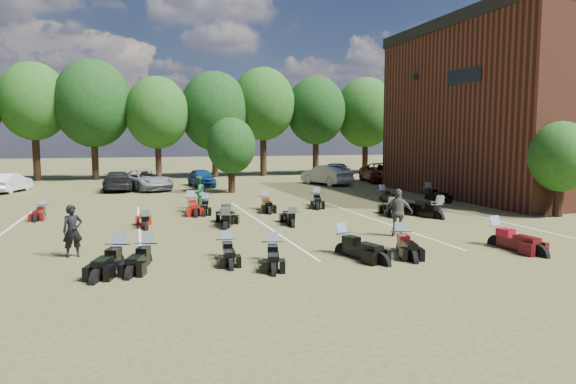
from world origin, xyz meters
name	(u,v)px	position (x,y,z in m)	size (l,w,h in m)	color
ground	(357,232)	(0.00, 0.00, 0.00)	(160.00, 160.00, 0.00)	brown
car_1	(10,183)	(-16.08, 19.96, 0.64)	(1.35, 3.87, 1.28)	silver
car_2	(146,180)	(-7.36, 18.75, 0.70)	(2.32, 5.02, 1.40)	gray
car_3	(118,181)	(-9.24, 19.02, 0.67)	(1.87, 4.61, 1.34)	black
car_4	(201,178)	(-3.35, 20.46, 0.66)	(1.55, 3.85, 1.31)	navy
car_5	(326,175)	(6.02, 18.99, 0.77)	(1.63, 4.67, 1.54)	#A3A39F
car_6	(382,173)	(11.12, 19.78, 0.77)	(2.56, 5.55, 1.54)	#5F1405
car_7	(336,173)	(7.33, 20.18, 0.79)	(2.22, 5.47, 1.59)	#333337
person_black	(73,231)	(-9.98, -1.23, 0.80)	(0.58, 0.38, 1.60)	black
person_green	(198,192)	(-5.03, 8.40, 0.83)	(0.81, 0.63, 1.66)	#256335
person_grey	(398,213)	(1.12, -1.12, 0.87)	(1.02, 0.43, 1.75)	#504E45
motorcycle_0	(147,263)	(-7.86, -2.72, 0.00)	(0.68, 2.14, 1.20)	black
motorcycle_1	(118,266)	(-8.64, -2.80, 0.00)	(0.73, 2.29, 1.28)	black
motorcycle_2	(273,261)	(-4.30, -3.46, 0.00)	(0.66, 2.08, 1.16)	black
motorcycle_3	(227,257)	(-5.52, -2.60, 0.00)	(0.63, 1.99, 1.11)	black
motorcycle_4	(343,254)	(-1.93, -3.20, 0.00)	(0.76, 2.38, 1.33)	black
motorcycle_5	(400,250)	(0.04, -3.26, 0.00)	(0.71, 2.22, 1.24)	black
motorcycle_6	(496,245)	(3.51, -3.54, 0.00)	(0.78, 2.45, 1.37)	#44090E
motorcycle_7	(146,230)	(-7.76, 2.95, 0.00)	(0.66, 2.06, 1.15)	maroon
motorcycle_8	(226,228)	(-4.64, 2.51, 0.00)	(0.79, 2.49, 1.39)	black
motorcycle_9	(226,229)	(-4.72, 2.12, 0.00)	(0.69, 2.18, 1.21)	black
motorcycle_10	(292,227)	(-2.03, 1.90, 0.00)	(0.68, 2.14, 1.19)	black
motorcycle_11	(392,218)	(3.03, 2.91, 0.00)	(0.75, 2.36, 1.31)	black
motorcycle_12	(438,219)	(4.79, 1.93, 0.00)	(0.78, 2.45, 1.37)	black
motorcycle_13	(438,216)	(5.33, 2.77, 0.00)	(0.77, 2.42, 1.35)	black
motorcycle_14	(43,217)	(-12.21, 7.76, 0.00)	(0.64, 2.01, 1.12)	#4C0A0B
motorcycle_15	(191,211)	(-5.51, 7.51, 0.00)	(0.80, 2.52, 1.41)	#980F0B
motorcycle_16	(206,211)	(-4.81, 7.39, 0.00)	(0.71, 2.21, 1.23)	black
motorcycle_17	(265,209)	(-1.82, 7.34, 0.00)	(0.76, 2.40, 1.34)	black
motorcycle_18	(316,205)	(1.23, 8.00, 0.00)	(0.76, 2.40, 1.34)	black
motorcycle_19	(383,201)	(5.50, 8.59, 0.00)	(0.73, 2.30, 1.28)	black
motorcycle_20	(429,199)	(8.42, 8.46, 0.00)	(0.79, 2.48, 1.38)	black
tree_line	(214,108)	(-1.00, 29.00, 6.31)	(56.00, 6.00, 9.79)	black
young_tree_near_building	(561,157)	(10.50, 1.00, 2.75)	(2.80, 2.80, 4.16)	black
young_tree_midfield	(231,146)	(-2.00, 15.50, 3.09)	(3.20, 3.20, 4.70)	black
parking_lines	(263,223)	(-3.00, 3.00, 0.01)	(20.10, 14.00, 0.01)	silver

